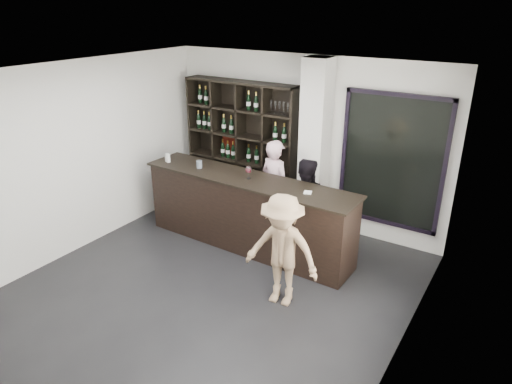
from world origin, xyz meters
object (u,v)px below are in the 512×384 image
Objects in this scene: wine_shelf at (241,148)px; tasting_counter at (247,213)px; taster_pink at (275,187)px; customer at (282,251)px; taster_black at (304,204)px.

wine_shelf is 0.67× the size of tasting_counter.
taster_pink is (0.10, 0.69, 0.22)m from tasting_counter.
wine_shelf is 1.58× the size of customer.
taster_black is at bearing 100.57° from customer.
wine_shelf is 1.48× the size of taster_pink.
taster_pink is at bearing 82.77° from tasting_counter.
taster_black is (0.76, 0.45, 0.16)m from tasting_counter.
customer is at bearing -46.12° from wine_shelf.
customer is at bearing -38.74° from tasting_counter.
tasting_counter is 0.73m from taster_pink.
taster_pink is 1.09× the size of taster_black.
taster_black is (1.65, -0.72, -0.45)m from wine_shelf.
tasting_counter is at bearing 96.76° from taster_pink.
tasting_counter is 2.34× the size of customer.
tasting_counter is 0.90m from taster_black.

